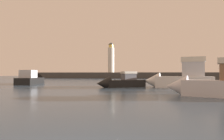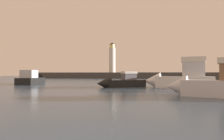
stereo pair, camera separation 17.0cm
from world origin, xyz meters
The scene contains 7 objects.
ground_plane centered at (0.00, 37.14, 0.00)m, with size 222.86×222.86×0.00m, color #384C60.
breakwater centered at (0.00, 74.29, 1.16)m, with size 88.46×6.20×2.32m, color #423F3D.
lighthouse centered at (-8.66, 74.29, 8.07)m, with size 2.53×2.53×12.14m.
motorboat_0 centered at (-16.83, 29.52, 0.79)m, with size 3.58×8.63×2.98m.
motorboat_1 centered at (7.47, 13.33, 1.03)m, with size 8.06×4.68×3.23m.
motorboat_2 centered at (-1.20, 23.23, 0.65)m, with size 6.75×4.65×2.53m.
motorboat_4 centered at (6.38, 23.21, 1.17)m, with size 8.88×4.44×4.25m.
Camera 2 is at (1.21, -2.41, 1.78)m, focal length 30.86 mm.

